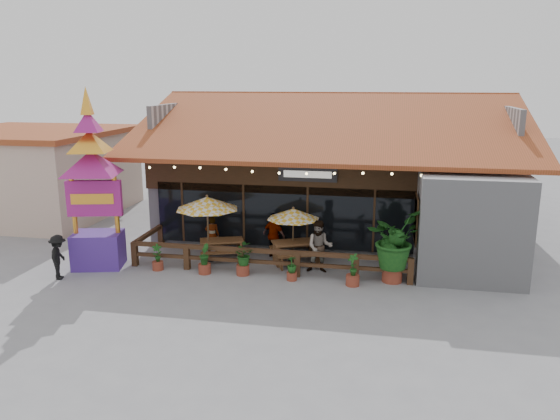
% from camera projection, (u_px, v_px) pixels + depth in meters
% --- Properties ---
extents(ground, '(100.00, 100.00, 0.00)m').
position_uv_depth(ground, '(313.00, 272.00, 19.24)').
color(ground, gray).
rests_on(ground, ground).
extents(restaurant_building, '(15.50, 14.73, 6.09)m').
position_uv_depth(restaurant_building, '(339.00, 179.00, 24.99)').
color(restaurant_building, '#AAAAAF').
rests_on(restaurant_building, ground).
extents(patio_railing, '(10.00, 2.60, 0.92)m').
position_uv_depth(patio_railing, '(249.00, 254.00, 19.26)').
color(patio_railing, '#412617').
rests_on(patio_railing, ground).
extents(neighbor_building, '(8.40, 8.40, 4.22)m').
position_uv_depth(neighbor_building, '(32.00, 172.00, 27.23)').
color(neighbor_building, '#BCA98E').
rests_on(neighbor_building, ground).
extents(umbrella_left, '(2.65, 2.65, 2.52)m').
position_uv_depth(umbrella_left, '(207.00, 203.00, 20.03)').
color(umbrella_left, brown).
rests_on(umbrella_left, ground).
extents(umbrella_right, '(2.60, 2.60, 2.11)m').
position_uv_depth(umbrella_right, '(293.00, 214.00, 19.93)').
color(umbrella_right, brown).
rests_on(umbrella_right, ground).
extents(picnic_table_left, '(1.99, 1.86, 0.77)m').
position_uv_depth(picnic_table_left, '(222.00, 246.00, 20.53)').
color(picnic_table_left, brown).
rests_on(picnic_table_left, ground).
extents(picnic_table_right, '(2.20, 2.08, 0.84)m').
position_uv_depth(picnic_table_right, '(296.00, 248.00, 20.12)').
color(picnic_table_right, brown).
rests_on(picnic_table_right, ground).
extents(thai_sign_tower, '(3.07, 3.07, 6.89)m').
position_uv_depth(thai_sign_tower, '(92.00, 167.00, 19.02)').
color(thai_sign_tower, '#4B2791').
rests_on(thai_sign_tower, ground).
extents(tropical_plant, '(2.26, 2.35, 2.52)m').
position_uv_depth(tropical_plant, '(394.00, 240.00, 18.06)').
color(tropical_plant, brown).
rests_on(tropical_plant, ground).
extents(diner_a, '(0.62, 0.48, 1.50)m').
position_uv_depth(diner_a, '(212.00, 235.00, 21.15)').
color(diner_a, '#362011').
rests_on(diner_a, ground).
extents(diner_b, '(0.95, 0.77, 1.87)m').
position_uv_depth(diner_b, '(320.00, 247.00, 19.07)').
color(diner_b, '#362011').
rests_on(diner_b, ground).
extents(diner_c, '(1.09, 0.84, 1.73)m').
position_uv_depth(diner_c, '(274.00, 235.00, 20.73)').
color(diner_c, '#362011').
rests_on(diner_c, ground).
extents(pedestrian, '(0.85, 1.13, 1.55)m').
position_uv_depth(pedestrian, '(58.00, 257.00, 18.48)').
color(pedestrian, black).
rests_on(pedestrian, ground).
extents(planter_a, '(0.41, 0.39, 0.96)m').
position_uv_depth(planter_a, '(158.00, 259.00, 19.42)').
color(planter_a, brown).
rests_on(planter_a, ground).
extents(planter_b, '(0.44, 0.46, 1.07)m').
position_uv_depth(planter_b, '(204.00, 260.00, 19.04)').
color(planter_b, brown).
rests_on(planter_b, ground).
extents(planter_c, '(0.89, 0.88, 1.12)m').
position_uv_depth(planter_c, '(243.00, 258.00, 18.87)').
color(planter_c, brown).
rests_on(planter_c, ground).
extents(planter_d, '(0.45, 0.45, 0.85)m').
position_uv_depth(planter_d, '(292.00, 269.00, 18.42)').
color(planter_d, brown).
rests_on(planter_d, ground).
extents(planter_e, '(0.47, 0.46, 1.10)m').
position_uv_depth(planter_e, '(353.00, 272.00, 17.93)').
color(planter_e, brown).
rests_on(planter_e, ground).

